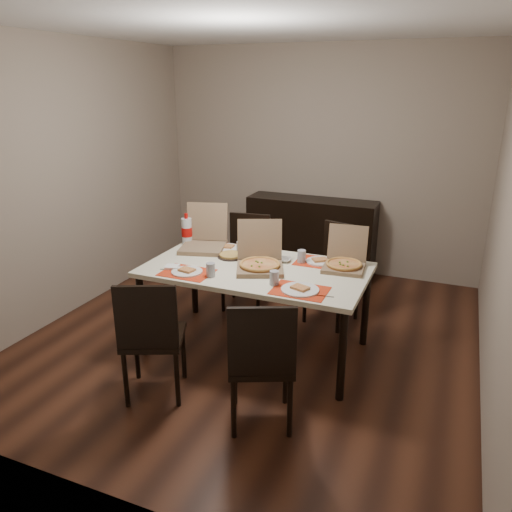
{
  "coord_description": "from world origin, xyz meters",
  "views": [
    {
      "loc": [
        1.56,
        -3.71,
        2.19
      ],
      "look_at": [
        0.11,
        -0.18,
        0.85
      ],
      "focal_mm": 35.0,
      "sensor_mm": 36.0,
      "label": 1
    }
  ],
  "objects_px": {
    "dining_table": "(256,275)",
    "chair_near_left": "(151,335)",
    "dip_bowl": "(284,260)",
    "chair_far_right": "(336,269)",
    "pizza_box_center": "(260,262)",
    "soda_bottle": "(187,231)",
    "chair_near_right": "(261,359)",
    "chair_far_left": "(247,257)",
    "sideboard": "(311,236)"
  },
  "relations": [
    {
      "from": "sideboard",
      "to": "chair_near_left",
      "type": "bearing_deg",
      "value": -96.02
    },
    {
      "from": "chair_far_left",
      "to": "soda_bottle",
      "type": "distance_m",
      "value": 0.73
    },
    {
      "from": "dining_table",
      "to": "dip_bowl",
      "type": "distance_m",
      "value": 0.29
    },
    {
      "from": "chair_near_right",
      "to": "chair_far_right",
      "type": "bearing_deg",
      "value": 88.38
    },
    {
      "from": "chair_near_left",
      "to": "dip_bowl",
      "type": "height_order",
      "value": "chair_near_left"
    },
    {
      "from": "chair_near_left",
      "to": "chair_near_right",
      "type": "height_order",
      "value": "same"
    },
    {
      "from": "chair_far_right",
      "to": "sideboard",
      "type": "bearing_deg",
      "value": 117.49
    },
    {
      "from": "dining_table",
      "to": "pizza_box_center",
      "type": "distance_m",
      "value": 0.13
    },
    {
      "from": "sideboard",
      "to": "dip_bowl",
      "type": "height_order",
      "value": "sideboard"
    },
    {
      "from": "sideboard",
      "to": "soda_bottle",
      "type": "bearing_deg",
      "value": -114.18
    },
    {
      "from": "chair_far_right",
      "to": "dip_bowl",
      "type": "distance_m",
      "value": 0.74
    },
    {
      "from": "sideboard",
      "to": "chair_near_right",
      "type": "height_order",
      "value": "chair_near_right"
    },
    {
      "from": "sideboard",
      "to": "chair_far_right",
      "type": "relative_size",
      "value": 1.61
    },
    {
      "from": "chair_near_right",
      "to": "soda_bottle",
      "type": "xyz_separation_m",
      "value": [
        -1.26,
        1.27,
        0.36
      ]
    },
    {
      "from": "chair_near_left",
      "to": "chair_far_left",
      "type": "xyz_separation_m",
      "value": [
        -0.04,
        1.77,
        0.0
      ]
    },
    {
      "from": "chair_near_left",
      "to": "dip_bowl",
      "type": "distance_m",
      "value": 1.31
    },
    {
      "from": "chair_far_left",
      "to": "chair_far_right",
      "type": "height_order",
      "value": "same"
    },
    {
      "from": "dining_table",
      "to": "chair_far_right",
      "type": "height_order",
      "value": "chair_far_right"
    },
    {
      "from": "pizza_box_center",
      "to": "chair_far_left",
      "type": "bearing_deg",
      "value": 119.55
    },
    {
      "from": "sideboard",
      "to": "chair_near_right",
      "type": "relative_size",
      "value": 1.61
    },
    {
      "from": "dining_table",
      "to": "chair_near_left",
      "type": "bearing_deg",
      "value": -113.89
    },
    {
      "from": "chair_near_right",
      "to": "chair_far_left",
      "type": "height_order",
      "value": "same"
    },
    {
      "from": "chair_near_left",
      "to": "chair_far_right",
      "type": "bearing_deg",
      "value": 63.47
    },
    {
      "from": "chair_near_right",
      "to": "chair_far_left",
      "type": "bearing_deg",
      "value": 116.09
    },
    {
      "from": "dining_table",
      "to": "chair_far_left",
      "type": "bearing_deg",
      "value": 117.94
    },
    {
      "from": "dip_bowl",
      "to": "dining_table",
      "type": "bearing_deg",
      "value": -125.78
    },
    {
      "from": "chair_near_left",
      "to": "dip_bowl",
      "type": "relative_size",
      "value": 7.61
    },
    {
      "from": "sideboard",
      "to": "chair_near_left",
      "type": "height_order",
      "value": "chair_near_left"
    },
    {
      "from": "dining_table",
      "to": "pizza_box_center",
      "type": "relative_size",
      "value": 3.48
    },
    {
      "from": "sideboard",
      "to": "chair_near_right",
      "type": "distance_m",
      "value": 2.95
    },
    {
      "from": "dip_bowl",
      "to": "chair_far_left",
      "type": "bearing_deg",
      "value": 134.56
    },
    {
      "from": "chair_near_right",
      "to": "chair_far_right",
      "type": "height_order",
      "value": "same"
    },
    {
      "from": "chair_near_right",
      "to": "sideboard",
      "type": "bearing_deg",
      "value": 100.37
    },
    {
      "from": "chair_far_right",
      "to": "dip_bowl",
      "type": "bearing_deg",
      "value": -116.71
    },
    {
      "from": "chair_near_right",
      "to": "pizza_box_center",
      "type": "xyz_separation_m",
      "value": [
        -0.38,
        0.92,
        0.3
      ]
    },
    {
      "from": "dining_table",
      "to": "chair_far_right",
      "type": "bearing_deg",
      "value": 60.71
    },
    {
      "from": "dining_table",
      "to": "dip_bowl",
      "type": "bearing_deg",
      "value": 54.22
    },
    {
      "from": "pizza_box_center",
      "to": "soda_bottle",
      "type": "xyz_separation_m",
      "value": [
        -0.88,
        0.35,
        0.07
      ]
    },
    {
      "from": "chair_near_left",
      "to": "chair_far_right",
      "type": "distance_m",
      "value": 1.98
    },
    {
      "from": "dining_table",
      "to": "chair_far_left",
      "type": "height_order",
      "value": "chair_far_left"
    },
    {
      "from": "sideboard",
      "to": "dip_bowl",
      "type": "xyz_separation_m",
      "value": [
        0.27,
        -1.74,
        0.31
      ]
    },
    {
      "from": "chair_near_left",
      "to": "chair_far_left",
      "type": "bearing_deg",
      "value": 91.14
    },
    {
      "from": "dining_table",
      "to": "chair_near_left",
      "type": "xyz_separation_m",
      "value": [
        -0.41,
        -0.93,
        -0.17
      ]
    },
    {
      "from": "chair_near_right",
      "to": "soda_bottle",
      "type": "distance_m",
      "value": 1.83
    },
    {
      "from": "sideboard",
      "to": "pizza_box_center",
      "type": "relative_size",
      "value": 2.9
    },
    {
      "from": "chair_near_left",
      "to": "soda_bottle",
      "type": "xyz_separation_m",
      "value": [
        -0.42,
        1.27,
        0.36
      ]
    },
    {
      "from": "sideboard",
      "to": "chair_far_left",
      "type": "xyz_separation_m",
      "value": [
        -0.34,
        -1.12,
        0.06
      ]
    },
    {
      "from": "dining_table",
      "to": "soda_bottle",
      "type": "height_order",
      "value": "soda_bottle"
    },
    {
      "from": "pizza_box_center",
      "to": "chair_near_left",
      "type": "bearing_deg",
      "value": -116.28
    },
    {
      "from": "dip_bowl",
      "to": "soda_bottle",
      "type": "bearing_deg",
      "value": 173.52
    }
  ]
}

